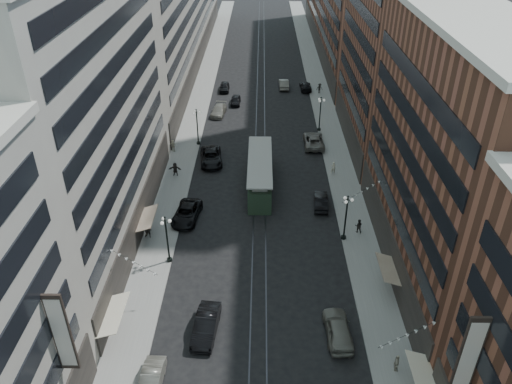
{
  "coord_description": "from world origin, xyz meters",
  "views": [
    {
      "loc": [
        0.15,
        -11.69,
        33.23
      ],
      "look_at": [
        -0.38,
        33.7,
        5.0
      ],
      "focal_mm": 35.0,
      "sensor_mm": 36.0,
      "label": 1
    }
  ],
  "objects_px": {
    "car_14": "(284,84)",
    "car_12": "(306,86)",
    "lamppost_se_far": "(346,216)",
    "car_2": "(187,213)",
    "lamppost_sw_far": "(167,238)",
    "pedestrian_2": "(148,230)",
    "car_7": "(211,157)",
    "car_9": "(224,87)",
    "pedestrian_6": "(173,146)",
    "car_1": "(151,381)",
    "pedestrian_4": "(397,363)",
    "car_4": "(338,329)",
    "car_10": "(321,201)",
    "car_13": "(236,100)",
    "car_5": "(206,325)",
    "pedestrian_7": "(359,226)",
    "streetcar": "(260,174)",
    "lamppost_sw_mid": "(197,126)",
    "pedestrian_5": "(175,169)",
    "pedestrian_8": "(333,168)",
    "car_8": "(219,110)",
    "lamppost_se_mid": "(320,113)",
    "car_11": "(314,140)"
  },
  "relations": [
    {
      "from": "car_9",
      "to": "pedestrian_6",
      "type": "height_order",
      "value": "pedestrian_6"
    },
    {
      "from": "car_10",
      "to": "pedestrian_7",
      "type": "height_order",
      "value": "pedestrian_7"
    },
    {
      "from": "lamppost_sw_far",
      "to": "car_7",
      "type": "distance_m",
      "value": 21.71
    },
    {
      "from": "car_2",
      "to": "car_4",
      "type": "height_order",
      "value": "car_4"
    },
    {
      "from": "car_9",
      "to": "lamppost_sw_far",
      "type": "bearing_deg",
      "value": -93.42
    },
    {
      "from": "streetcar",
      "to": "car_10",
      "type": "distance_m",
      "value": 8.77
    },
    {
      "from": "car_13",
      "to": "car_4",
      "type": "bearing_deg",
      "value": -76.32
    },
    {
      "from": "car_7",
      "to": "car_10",
      "type": "distance_m",
      "value": 17.87
    },
    {
      "from": "car_2",
      "to": "pedestrian_6",
      "type": "height_order",
      "value": "pedestrian_6"
    },
    {
      "from": "car_10",
      "to": "pedestrian_7",
      "type": "bearing_deg",
      "value": 128.32
    },
    {
      "from": "lamppost_sw_mid",
      "to": "car_14",
      "type": "distance_m",
      "value": 27.83
    },
    {
      "from": "car_11",
      "to": "pedestrian_5",
      "type": "xyz_separation_m",
      "value": [
        -19.1,
        -9.33,
        0.21
      ]
    },
    {
      "from": "car_14",
      "to": "car_5",
      "type": "bearing_deg",
      "value": 80.94
    },
    {
      "from": "pedestrian_7",
      "to": "car_9",
      "type": "bearing_deg",
      "value": -58.34
    },
    {
      "from": "car_2",
      "to": "pedestrian_2",
      "type": "xyz_separation_m",
      "value": [
        -3.73,
        -3.74,
        0.28
      ]
    },
    {
      "from": "lamppost_se_far",
      "to": "car_9",
      "type": "xyz_separation_m",
      "value": [
        -16.0,
        45.62,
        -2.35
      ]
    },
    {
      "from": "car_10",
      "to": "pedestrian_5",
      "type": "distance_m",
      "value": 19.86
    },
    {
      "from": "car_8",
      "to": "pedestrian_5",
      "type": "bearing_deg",
      "value": -94.72
    },
    {
      "from": "car_14",
      "to": "lamppost_se_mid",
      "type": "bearing_deg",
      "value": 103.42
    },
    {
      "from": "car_13",
      "to": "car_14",
      "type": "xyz_separation_m",
      "value": [
        8.76,
        8.17,
        0.12
      ]
    },
    {
      "from": "streetcar",
      "to": "pedestrian_5",
      "type": "relative_size",
      "value": 7.44
    },
    {
      "from": "streetcar",
      "to": "car_8",
      "type": "relative_size",
      "value": 2.6
    },
    {
      "from": "lamppost_se_far",
      "to": "car_2",
      "type": "xyz_separation_m",
      "value": [
        -17.6,
        3.72,
        -2.29
      ]
    },
    {
      "from": "lamppost_se_mid",
      "to": "lamppost_sw_far",
      "type": "bearing_deg",
      "value": -119.9
    },
    {
      "from": "car_4",
      "to": "lamppost_sw_mid",
      "type": "bearing_deg",
      "value": -69.1
    },
    {
      "from": "car_5",
      "to": "car_2",
      "type": "bearing_deg",
      "value": 108.12
    },
    {
      "from": "lamppost_sw_mid",
      "to": "pedestrian_6",
      "type": "xyz_separation_m",
      "value": [
        -3.3,
        -2.49,
        -2.05
      ]
    },
    {
      "from": "streetcar",
      "to": "pedestrian_6",
      "type": "relative_size",
      "value": 7.58
    },
    {
      "from": "car_14",
      "to": "car_12",
      "type": "bearing_deg",
      "value": 166.79
    },
    {
      "from": "car_10",
      "to": "car_13",
      "type": "bearing_deg",
      "value": -65.94
    },
    {
      "from": "car_1",
      "to": "pedestrian_4",
      "type": "relative_size",
      "value": 2.76
    },
    {
      "from": "lamppost_sw_mid",
      "to": "pedestrian_7",
      "type": "height_order",
      "value": "lamppost_sw_mid"
    },
    {
      "from": "car_7",
      "to": "pedestrian_4",
      "type": "bearing_deg",
      "value": -70.4
    },
    {
      "from": "lamppost_sw_far",
      "to": "pedestrian_2",
      "type": "relative_size",
      "value": 2.96
    },
    {
      "from": "lamppost_sw_far",
      "to": "car_2",
      "type": "bearing_deg",
      "value": 84.08
    },
    {
      "from": "car_1",
      "to": "pedestrian_6",
      "type": "bearing_deg",
      "value": 97.84
    },
    {
      "from": "lamppost_sw_far",
      "to": "pedestrian_6",
      "type": "bearing_deg",
      "value": 97.67
    },
    {
      "from": "lamppost_sw_mid",
      "to": "car_4",
      "type": "height_order",
      "value": "lamppost_sw_mid"
    },
    {
      "from": "pedestrian_8",
      "to": "pedestrian_2",
      "type": "bearing_deg",
      "value": 32.13
    },
    {
      "from": "lamppost_se_far",
      "to": "car_9",
      "type": "distance_m",
      "value": 48.4
    },
    {
      "from": "car_12",
      "to": "pedestrian_8",
      "type": "bearing_deg",
      "value": 90.85
    },
    {
      "from": "lamppost_sw_far",
      "to": "car_5",
      "type": "height_order",
      "value": "lamppost_sw_far"
    },
    {
      "from": "streetcar",
      "to": "car_12",
      "type": "distance_m",
      "value": 36.09
    },
    {
      "from": "car_5",
      "to": "pedestrian_6",
      "type": "distance_m",
      "value": 34.85
    },
    {
      "from": "lamppost_se_far",
      "to": "pedestrian_4",
      "type": "relative_size",
      "value": 3.38
    },
    {
      "from": "streetcar",
      "to": "car_7",
      "type": "bearing_deg",
      "value": 137.49
    },
    {
      "from": "car_8",
      "to": "pedestrian_6",
      "type": "bearing_deg",
      "value": -104.91
    },
    {
      "from": "car_14",
      "to": "pedestrian_6",
      "type": "height_order",
      "value": "pedestrian_6"
    },
    {
      "from": "lamppost_sw_mid",
      "to": "car_14",
      "type": "xyz_separation_m",
      "value": [
        13.55,
        24.2,
        -2.27
      ]
    },
    {
      "from": "car_14",
      "to": "streetcar",
      "type": "bearing_deg",
      "value": 82.36
    }
  ]
}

